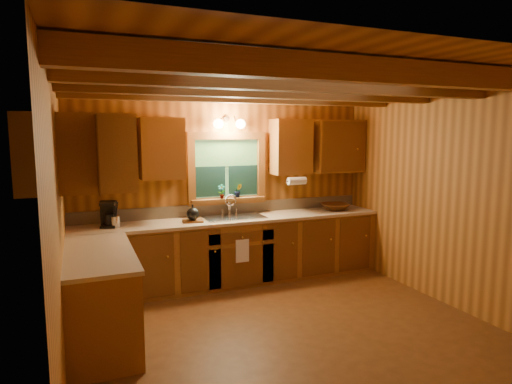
{
  "coord_description": "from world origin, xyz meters",
  "views": [
    {
      "loc": [
        -1.94,
        -3.94,
        2.04
      ],
      "look_at": [
        0.0,
        0.8,
        1.35
      ],
      "focal_mm": 30.88,
      "sensor_mm": 36.0,
      "label": 1
    }
  ],
  "objects": [
    {
      "name": "potted_plant_left",
      "position": [
        -0.11,
        1.79,
        1.24
      ],
      "size": [
        0.12,
        0.1,
        0.2
      ],
      "primitive_type": "imported",
      "rotation": [
        0.0,
        0.0,
        -0.34
      ],
      "color": "brown",
      "rests_on": "window_sill"
    },
    {
      "name": "base_cabinets",
      "position": [
        -0.49,
        1.28,
        0.43
      ],
      "size": [
        4.2,
        2.22,
        0.86
      ],
      "color": "brown",
      "rests_on": "ground"
    },
    {
      "name": "window",
      "position": [
        0.0,
        1.87,
        1.53
      ],
      "size": [
        1.12,
        0.08,
        1.0
      ],
      "color": "brown",
      "rests_on": "room"
    },
    {
      "name": "countertop",
      "position": [
        -0.48,
        1.29,
        0.88
      ],
      "size": [
        4.2,
        2.24,
        0.04
      ],
      "color": "tan",
      "rests_on": "base_cabinets"
    },
    {
      "name": "dish_towel",
      "position": [
        0.0,
        1.26,
        0.52
      ],
      "size": [
        0.18,
        0.01,
        0.3
      ],
      "primitive_type": "cube",
      "color": "white",
      "rests_on": "base_cabinets"
    },
    {
      "name": "wall_sconce",
      "position": [
        0.0,
        1.75,
        2.16
      ],
      "size": [
        0.45,
        0.21,
        0.17
      ],
      "color": "black",
      "rests_on": "room"
    },
    {
      "name": "coffee_maker",
      "position": [
        -1.61,
        1.64,
        1.05
      ],
      "size": [
        0.18,
        0.23,
        0.31
      ],
      "rotation": [
        0.0,
        0.0,
        -0.28
      ],
      "color": "black",
      "rests_on": "countertop"
    },
    {
      "name": "room",
      "position": [
        0.0,
        0.0,
        1.3
      ],
      "size": [
        4.2,
        4.2,
        4.2
      ],
      "color": "#5C3516",
      "rests_on": "ground"
    },
    {
      "name": "potted_plant_right",
      "position": [
        0.15,
        1.82,
        1.24
      ],
      "size": [
        0.11,
        0.1,
        0.19
      ],
      "primitive_type": "imported",
      "rotation": [
        0.0,
        0.0,
        -0.1
      ],
      "color": "brown",
      "rests_on": "window_sill"
    },
    {
      "name": "sink",
      "position": [
        0.0,
        1.6,
        0.86
      ],
      "size": [
        0.82,
        0.48,
        0.43
      ],
      "color": "silver",
      "rests_on": "countertop"
    },
    {
      "name": "wicker_basket",
      "position": [
        1.59,
        1.58,
        0.95
      ],
      "size": [
        0.47,
        0.47,
        0.1
      ],
      "primitive_type": "imported",
      "rotation": [
        0.0,
        0.0,
        -0.18
      ],
      "color": "#48230C",
      "rests_on": "countertop"
    },
    {
      "name": "backsplash",
      "position": [
        0.0,
        1.89,
        0.98
      ],
      "size": [
        4.2,
        0.02,
        0.16
      ],
      "primitive_type": "cube",
      "color": "tan",
      "rests_on": "room"
    },
    {
      "name": "ceiling_beams",
      "position": [
        0.0,
        0.0,
        2.49
      ],
      "size": [
        4.2,
        2.54,
        0.18
      ],
      "color": "brown",
      "rests_on": "room"
    },
    {
      "name": "paper_towel_roll",
      "position": [
        0.92,
        1.53,
        1.37
      ],
      "size": [
        0.27,
        0.11,
        0.11
      ],
      "primitive_type": "cylinder",
      "rotation": [
        0.0,
        1.57,
        0.0
      ],
      "color": "white",
      "rests_on": "upper_cabinets"
    },
    {
      "name": "dishwasher_panel",
      "position": [
        -1.47,
        0.68,
        0.43
      ],
      "size": [
        0.02,
        0.6,
        0.8
      ],
      "primitive_type": "cube",
      "color": "white",
      "rests_on": "base_cabinets"
    },
    {
      "name": "window_sill",
      "position": [
        0.0,
        1.82,
        1.12
      ],
      "size": [
        1.06,
        0.14,
        0.04
      ],
      "primitive_type": "cube",
      "color": "brown",
      "rests_on": "room"
    },
    {
      "name": "teakettle",
      "position": [
        -0.58,
        1.53,
        1.0
      ],
      "size": [
        0.16,
        0.16,
        0.2
      ],
      "rotation": [
        0.0,
        0.0,
        0.23
      ],
      "color": "black",
      "rests_on": "cutting_board"
    },
    {
      "name": "upper_cabinets",
      "position": [
        -0.56,
        1.42,
        1.84
      ],
      "size": [
        4.19,
        1.77,
        0.78
      ],
      "color": "brown",
      "rests_on": "room"
    },
    {
      "name": "utensil_crock",
      "position": [
        -1.54,
        1.56,
        0.98
      ],
      "size": [
        0.11,
        0.11,
        0.31
      ],
      "rotation": [
        0.0,
        0.0,
        -0.1
      ],
      "color": "silver",
      "rests_on": "countertop"
    },
    {
      "name": "cutting_board",
      "position": [
        -0.58,
        1.53,
        0.91
      ],
      "size": [
        0.28,
        0.22,
        0.02
      ],
      "primitive_type": "cube",
      "rotation": [
        0.0,
        0.0,
        -0.14
      ],
      "color": "brown",
      "rests_on": "countertop"
    }
  ]
}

